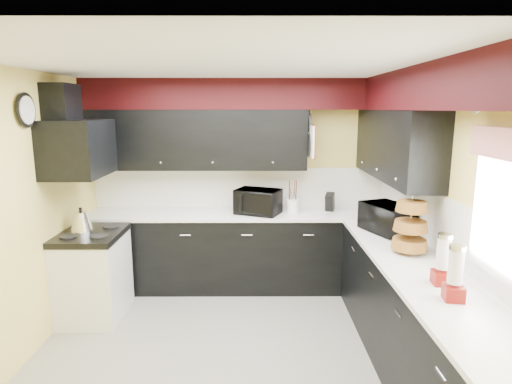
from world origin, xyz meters
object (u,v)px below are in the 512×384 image
Objects in this scene: utensil_crock at (292,206)px; knife_block at (330,202)px; microwave at (387,218)px; toaster_oven at (258,202)px; kettle at (81,221)px.

knife_block is (0.46, 0.07, 0.03)m from utensil_crock.
microwave reaches higher than utensil_crock.
toaster_oven is 1.51m from microwave.
kettle is (-1.83, -0.65, -0.06)m from toaster_oven.
utensil_crock is at bearing -152.32° from knife_block.
toaster_oven reaches higher than kettle.
microwave is 3.12m from kettle.
utensil_crock is at bearing 17.54° from kettle.
knife_block is 2.81m from kettle.
toaster_oven reaches higher than utensil_crock.
utensil_crock is at bearing 30.94° from toaster_oven.
knife_block is 0.97× the size of kettle.
knife_block is (0.88, 0.13, -0.04)m from toaster_oven.
kettle is at bearing -162.46° from utensil_crock.
utensil_crock is 0.73× the size of knife_block.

